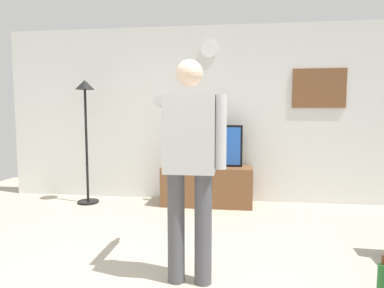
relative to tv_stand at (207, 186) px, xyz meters
The scene contains 8 objects.
back_wall 1.12m from the tv_stand, 99.43° to the left, with size 6.40×0.10×2.70m, color silver.
tv_stand is the anchor object (origin of this frame).
television 0.60m from the tv_stand, 90.00° to the left, with size 1.04×0.07×0.62m.
wall_clock 2.07m from the tv_stand, 90.00° to the left, with size 0.26×0.26×0.03m, color white.
framed_picture 2.20m from the tv_stand, 10.25° to the left, with size 0.77×0.04×0.58m, color brown.
floor_lamp 2.10m from the tv_stand, behind, with size 0.32×0.32×1.86m.
person_standing_nearer_lamp 2.43m from the tv_stand, 88.50° to the right, with size 0.58×0.78×1.80m.
beverage_bottle 2.84m from the tv_stand, 57.68° to the right, with size 0.07×0.07×0.34m.
Camera 1 is at (0.49, -2.37, 1.39)m, focal length 31.75 mm.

